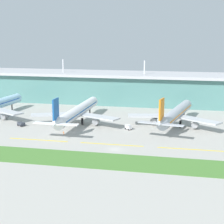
{
  "coord_description": "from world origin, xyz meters",
  "views": [
    {
      "loc": [
        28.75,
        -144.58,
        47.78
      ],
      "look_at": [
        -9.85,
        40.34,
        7.0
      ],
      "focal_mm": 59.31,
      "sensor_mm": 36.0,
      "label": 1
    }
  ],
  "objects": [
    {
      "name": "safety_cone_nose_front",
      "position": [
        -29.81,
        20.44,
        0.35
      ],
      "size": [
        0.56,
        0.56,
        0.7
      ],
      "primitive_type": "cone",
      "color": "orange",
      "rests_on": "ground"
    },
    {
      "name": "airliner_near_middle",
      "position": [
        -28.49,
        39.14,
        6.46
      ],
      "size": [
        48.79,
        69.97,
        18.9
      ],
      "color": "white",
      "rests_on": "ground"
    },
    {
      "name": "terminal_building",
      "position": [
        -0.0,
        103.07,
        10.58
      ],
      "size": [
        288.0,
        34.0,
        29.76
      ],
      "color": "slate",
      "rests_on": "ground"
    },
    {
      "name": "taxiway_stripe_mid_west",
      "position": [
        -37.0,
        6.41,
        0.02
      ],
      "size": [
        28.0,
        0.7,
        0.04
      ],
      "primitive_type": "cube",
      "color": "yellow",
      "rests_on": "ground"
    },
    {
      "name": "taxiway_stripe_centre",
      "position": [
        -3.0,
        6.41,
        0.02
      ],
      "size": [
        28.0,
        0.7,
        0.04
      ],
      "primitive_type": "cube",
      "color": "yellow",
      "rests_on": "ground"
    },
    {
      "name": "baggage_cart",
      "position": [
        0.11,
        32.79,
        1.26
      ],
      "size": [
        3.86,
        3.77,
        2.48
      ],
      "color": "silver",
      "rests_on": "ground"
    },
    {
      "name": "ground_plane",
      "position": [
        0.0,
        0.0,
        0.0
      ],
      "size": [
        600.0,
        600.0,
        0.0
      ],
      "primitive_type": "plane",
      "color": "#A8A59E"
    },
    {
      "name": "grass_verge",
      "position": [
        0.0,
        -14.79,
        0.05
      ],
      "size": [
        300.0,
        18.0,
        0.1
      ],
      "primitive_type": "cube",
      "color": "#477A33",
      "rests_on": "ground"
    },
    {
      "name": "taxiway_stripe_mid_east",
      "position": [
        31.0,
        6.41,
        0.02
      ],
      "size": [
        28.0,
        0.7,
        0.04
      ],
      "primitive_type": "cube",
      "color": "yellow",
      "rests_on": "ground"
    },
    {
      "name": "safety_cone_left_wingtip",
      "position": [
        -28.78,
        17.95,
        0.35
      ],
      "size": [
        0.56,
        0.56,
        0.7
      ],
      "primitive_type": "cone",
      "color": "orange",
      "rests_on": "ground"
    },
    {
      "name": "airliner_far_middle",
      "position": [
        22.71,
        44.39,
        6.45
      ],
      "size": [
        47.82,
        62.28,
        18.9
      ],
      "color": "#ADB2BC",
      "rests_on": "ground"
    },
    {
      "name": "pushback_tug",
      "position": [
        -55.85,
        28.7,
        1.1
      ],
      "size": [
        4.98,
        4.49,
        1.85
      ],
      "color": "#333842",
      "rests_on": "ground"
    }
  ]
}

